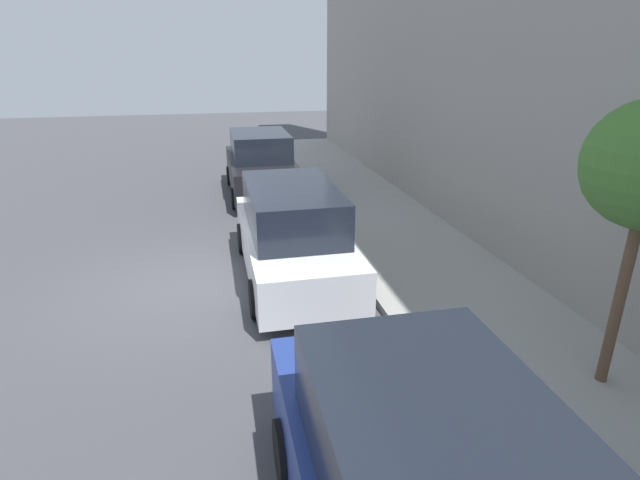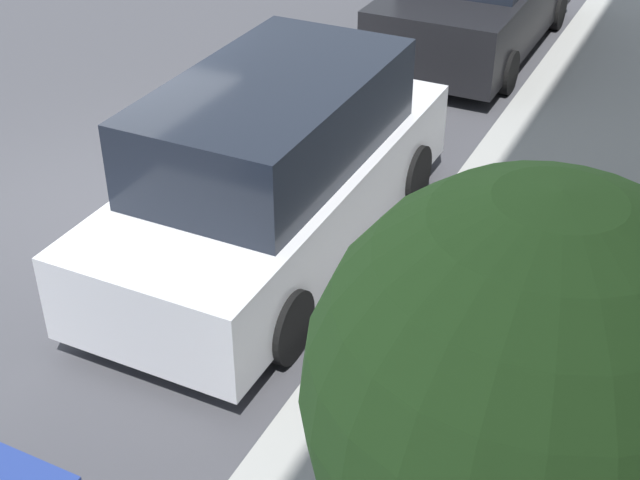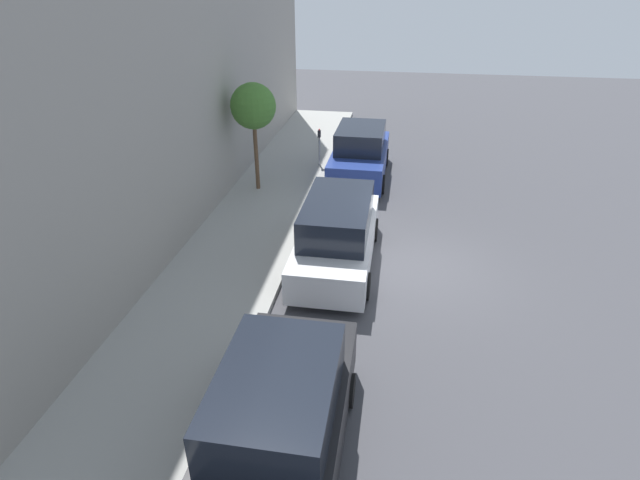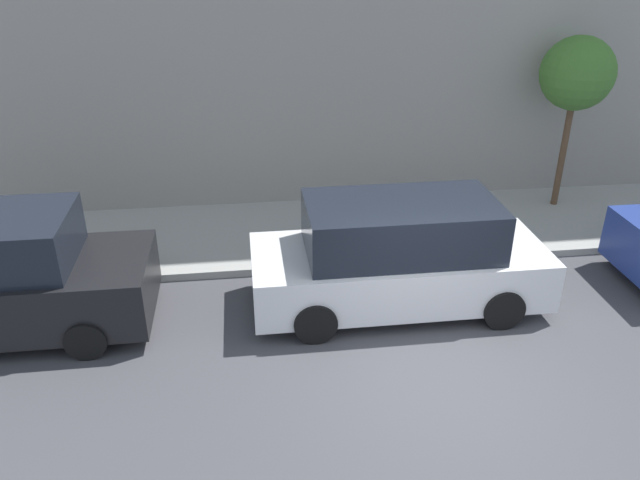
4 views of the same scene
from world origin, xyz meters
TOP-DOWN VIEW (x-y plane):
  - ground_plane at (0.00, 0.00)m, footprint 60.00×60.00m
  - sidewalk at (5.09, 0.00)m, footprint 3.18×32.00m
  - parked_minivan_second at (2.25, 0.12)m, footprint 2.02×4.90m
  - street_tree at (5.73, -4.42)m, footprint 1.54×1.54m

SIDE VIEW (x-z plane):
  - ground_plane at x=0.00m, z-range 0.00..0.00m
  - sidewalk at x=5.09m, z-range 0.00..0.15m
  - parked_minivan_second at x=2.25m, z-range -0.03..1.87m
  - street_tree at x=5.73m, z-range 1.22..4.95m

